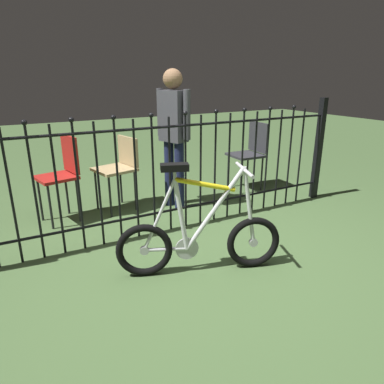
# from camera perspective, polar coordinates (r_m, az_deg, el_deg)

# --- Properties ---
(ground_plane) EXTENTS (20.00, 20.00, 0.00)m
(ground_plane) POSITION_cam_1_polar(r_m,az_deg,el_deg) (2.99, 3.78, -10.95)
(ground_plane) COLOR #466236
(iron_fence) EXTENTS (3.94, 0.07, 1.23)m
(iron_fence) POSITION_cam_1_polar(r_m,az_deg,el_deg) (3.32, -3.69, 3.58)
(iron_fence) COLOR black
(iron_fence) RESTS_ON ground
(bicycle) EXTENTS (1.23, 0.55, 0.88)m
(bicycle) POSITION_cam_1_polar(r_m,az_deg,el_deg) (2.69, 1.30, -7.54)
(bicycle) COLOR black
(bicycle) RESTS_ON ground
(chair_red) EXTENTS (0.43, 0.43, 0.89)m
(chair_red) POSITION_cam_1_polar(r_m,az_deg,el_deg) (3.82, -20.48, 3.42)
(chair_red) COLOR black
(chair_red) RESTS_ON ground
(chair_tan) EXTENTS (0.48, 0.47, 0.82)m
(chair_tan) POSITION_cam_1_polar(r_m,az_deg,el_deg) (3.98, -11.78, 4.43)
(chair_tan) COLOR black
(chair_tan) RESTS_ON ground
(chair_charcoal) EXTENTS (0.42, 0.42, 0.89)m
(chair_charcoal) POSITION_cam_1_polar(r_m,az_deg,el_deg) (4.71, 9.66, 6.96)
(chair_charcoal) COLOR black
(chair_charcoal) RESTS_ON ground
(person_visitor) EXTENTS (0.27, 0.45, 1.54)m
(person_visitor) POSITION_cam_1_polar(r_m,az_deg,el_deg) (3.89, -3.06, 10.34)
(person_visitor) COLOR #191E3F
(person_visitor) RESTS_ON ground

